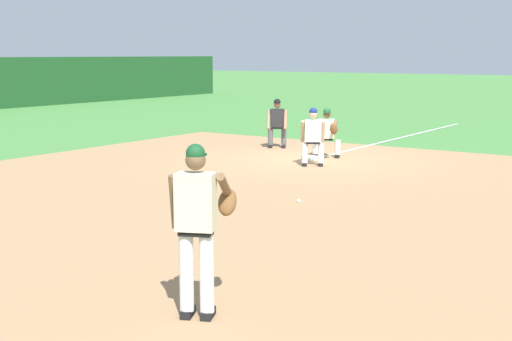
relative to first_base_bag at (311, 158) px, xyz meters
name	(u,v)px	position (x,y,z in m)	size (l,w,h in m)	color
ground_plane	(311,160)	(0.00, 0.00, -0.04)	(160.00, 160.00, 0.00)	#47843D
infield_dirt_patch	(278,205)	(-5.31, -2.35, -0.04)	(18.00, 18.00, 0.01)	#A87F56
foul_line_stripe	(399,138)	(5.88, 0.00, -0.04)	(11.76, 0.10, 0.00)	white
first_base_bag	(311,158)	(0.00, 0.00, 0.00)	(0.38, 0.38, 0.09)	white
baseball	(299,201)	(-4.94, -2.57, -0.01)	(0.07, 0.07, 0.07)	white
pitcher	(198,220)	(-10.58, -4.70, 1.01)	(0.82, 0.59, 1.86)	black
first_baseman	(327,131)	(0.55, -0.17, 0.69)	(0.85, 0.97, 1.34)	black
baserunner	(313,135)	(-0.93, -0.58, 0.75)	(0.63, 0.68, 1.46)	black
umpire	(277,121)	(1.53, 2.04, 0.75)	(0.62, 0.67, 1.46)	black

